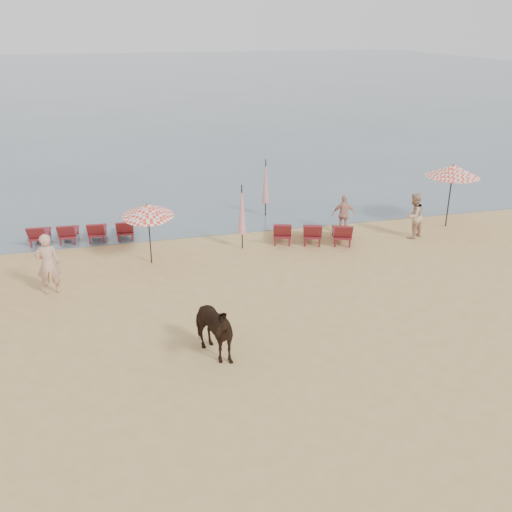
{
  "coord_description": "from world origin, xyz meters",
  "views": [
    {
      "loc": [
        -4.11,
        -10.72,
        7.83
      ],
      "look_at": [
        0.0,
        5.0,
        1.1
      ],
      "focal_mm": 40.0,
      "sensor_mm": 36.0,
      "label": 1
    }
  ],
  "objects_px": {
    "umbrella_closed_right": "(266,182)",
    "beachgoer_right_b": "(344,214)",
    "umbrella_closed_left": "(242,210)",
    "lounger_cluster_right": "(312,232)",
    "umbrella_open_right": "(453,171)",
    "lounger_cluster_left": "(83,231)",
    "umbrella_open_left_b": "(148,210)",
    "beachgoer_left": "(48,264)",
    "beachgoer_right_a": "(414,216)",
    "cow": "(210,329)"
  },
  "relations": [
    {
      "from": "umbrella_closed_right",
      "to": "beachgoer_right_b",
      "type": "bearing_deg",
      "value": -49.34
    },
    {
      "from": "umbrella_closed_left",
      "to": "umbrella_closed_right",
      "type": "distance_m",
      "value": 3.9
    },
    {
      "from": "lounger_cluster_right",
      "to": "umbrella_open_right",
      "type": "height_order",
      "value": "umbrella_open_right"
    },
    {
      "from": "lounger_cluster_left",
      "to": "umbrella_closed_left",
      "type": "height_order",
      "value": "umbrella_closed_left"
    },
    {
      "from": "umbrella_open_right",
      "to": "umbrella_closed_left",
      "type": "height_order",
      "value": "umbrella_open_right"
    },
    {
      "from": "umbrella_open_left_b",
      "to": "umbrella_closed_right",
      "type": "bearing_deg",
      "value": 32.6
    },
    {
      "from": "lounger_cluster_right",
      "to": "umbrella_open_left_b",
      "type": "distance_m",
      "value": 6.27
    },
    {
      "from": "umbrella_closed_right",
      "to": "beachgoer_left",
      "type": "height_order",
      "value": "umbrella_closed_right"
    },
    {
      "from": "lounger_cluster_right",
      "to": "umbrella_closed_right",
      "type": "bearing_deg",
      "value": 121.65
    },
    {
      "from": "beachgoer_right_a",
      "to": "cow",
      "type": "bearing_deg",
      "value": 6.11
    },
    {
      "from": "umbrella_open_right",
      "to": "lounger_cluster_left",
      "type": "bearing_deg",
      "value": 174.5
    },
    {
      "from": "umbrella_closed_left",
      "to": "beachgoer_right_a",
      "type": "distance_m",
      "value": 6.7
    },
    {
      "from": "cow",
      "to": "umbrella_closed_right",
      "type": "bearing_deg",
      "value": 44.51
    },
    {
      "from": "lounger_cluster_right",
      "to": "umbrella_closed_left",
      "type": "distance_m",
      "value": 2.89
    },
    {
      "from": "umbrella_closed_right",
      "to": "beachgoer_left",
      "type": "bearing_deg",
      "value": -146.49
    },
    {
      "from": "umbrella_open_left_b",
      "to": "umbrella_open_right",
      "type": "relative_size",
      "value": 0.86
    },
    {
      "from": "cow",
      "to": "beachgoer_right_a",
      "type": "bearing_deg",
      "value": 12.15
    },
    {
      "from": "beachgoer_right_b",
      "to": "umbrella_open_right",
      "type": "bearing_deg",
      "value": -167.05
    },
    {
      "from": "lounger_cluster_right",
      "to": "cow",
      "type": "height_order",
      "value": "cow"
    },
    {
      "from": "lounger_cluster_right",
      "to": "umbrella_closed_left",
      "type": "relative_size",
      "value": 1.35
    },
    {
      "from": "umbrella_open_right",
      "to": "umbrella_open_left_b",
      "type": "bearing_deg",
      "value": -173.95
    },
    {
      "from": "lounger_cluster_left",
      "to": "beachgoer_right_b",
      "type": "bearing_deg",
      "value": -5.43
    },
    {
      "from": "umbrella_open_left_b",
      "to": "umbrella_open_right",
      "type": "bearing_deg",
      "value": -0.72
    },
    {
      "from": "lounger_cluster_right",
      "to": "beachgoer_right_a",
      "type": "xyz_separation_m",
      "value": [
        3.96,
        -0.42,
        0.44
      ]
    },
    {
      "from": "cow",
      "to": "beachgoer_right_a",
      "type": "distance_m",
      "value": 11.14
    },
    {
      "from": "beachgoer_left",
      "to": "umbrella_closed_left",
      "type": "bearing_deg",
      "value": -162.39
    },
    {
      "from": "umbrella_closed_left",
      "to": "beachgoer_right_a",
      "type": "xyz_separation_m",
      "value": [
        6.65,
        -0.54,
        -0.61
      ]
    },
    {
      "from": "umbrella_closed_left",
      "to": "beachgoer_right_b",
      "type": "xyz_separation_m",
      "value": [
        4.27,
        0.62,
        -0.72
      ]
    },
    {
      "from": "lounger_cluster_left",
      "to": "umbrella_closed_left",
      "type": "xyz_separation_m",
      "value": [
        5.71,
        -2.23,
        1.08
      ]
    },
    {
      "from": "beachgoer_left",
      "to": "beachgoer_right_b",
      "type": "height_order",
      "value": "beachgoer_left"
    },
    {
      "from": "lounger_cluster_right",
      "to": "umbrella_closed_left",
      "type": "height_order",
      "value": "umbrella_closed_left"
    },
    {
      "from": "lounger_cluster_left",
      "to": "beachgoer_right_b",
      "type": "distance_m",
      "value": 10.12
    },
    {
      "from": "lounger_cluster_right",
      "to": "beachgoer_left",
      "type": "bearing_deg",
      "value": -149.41
    },
    {
      "from": "umbrella_closed_right",
      "to": "beachgoer_left",
      "type": "relative_size",
      "value": 1.28
    },
    {
      "from": "beachgoer_right_b",
      "to": "cow",
      "type": "bearing_deg",
      "value": 65.64
    },
    {
      "from": "umbrella_open_right",
      "to": "lounger_cluster_right",
      "type": "bearing_deg",
      "value": -173.97
    },
    {
      "from": "umbrella_open_left_b",
      "to": "umbrella_open_right",
      "type": "xyz_separation_m",
      "value": [
        12.05,
        0.81,
        0.4
      ]
    },
    {
      "from": "umbrella_closed_left",
      "to": "lounger_cluster_left",
      "type": "bearing_deg",
      "value": 158.64
    },
    {
      "from": "beachgoer_right_a",
      "to": "beachgoer_right_b",
      "type": "relative_size",
      "value": 1.14
    },
    {
      "from": "umbrella_open_right",
      "to": "cow",
      "type": "xyz_separation_m",
      "value": [
        -11.13,
        -7.23,
        -1.55
      ]
    },
    {
      "from": "umbrella_open_left_b",
      "to": "beachgoer_right_a",
      "type": "xyz_separation_m",
      "value": [
        10.03,
        -0.01,
        -1.04
      ]
    },
    {
      "from": "lounger_cluster_right",
      "to": "umbrella_open_left_b",
      "type": "relative_size",
      "value": 1.48
    },
    {
      "from": "beachgoer_right_a",
      "to": "beachgoer_right_b",
      "type": "bearing_deg",
      "value": -54.88
    },
    {
      "from": "umbrella_open_left_b",
      "to": "beachgoer_left",
      "type": "bearing_deg",
      "value": -157.71
    },
    {
      "from": "cow",
      "to": "umbrella_open_right",
      "type": "bearing_deg",
      "value": 10.05
    },
    {
      "from": "lounger_cluster_left",
      "to": "umbrella_closed_right",
      "type": "xyz_separation_m",
      "value": [
        7.56,
        1.21,
        1.11
      ]
    },
    {
      "from": "lounger_cluster_left",
      "to": "lounger_cluster_right",
      "type": "xyz_separation_m",
      "value": [
        8.41,
        -2.35,
        0.02
      ]
    },
    {
      "from": "lounger_cluster_left",
      "to": "umbrella_closed_left",
      "type": "bearing_deg",
      "value": -17.6
    },
    {
      "from": "beachgoer_left",
      "to": "beachgoer_right_b",
      "type": "distance_m",
      "value": 11.2
    },
    {
      "from": "umbrella_closed_left",
      "to": "beachgoer_left",
      "type": "relative_size",
      "value": 1.25
    }
  ]
}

